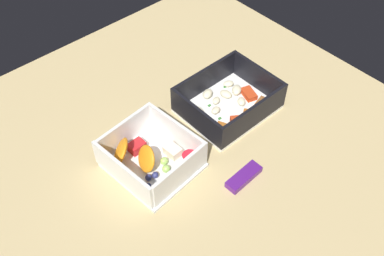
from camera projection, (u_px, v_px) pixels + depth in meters
table_surface at (191, 144)px, 81.06cm from camera, size 80.00×80.00×2.00cm
pasta_container at (229, 102)px, 84.28cm from camera, size 17.18×13.88×6.00cm
fruit_bowl at (151, 157)px, 74.92cm from camera, size 14.28×15.20×5.99cm
candy_bar at (244, 177)px, 74.12cm from camera, size 7.09×2.66×1.20cm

